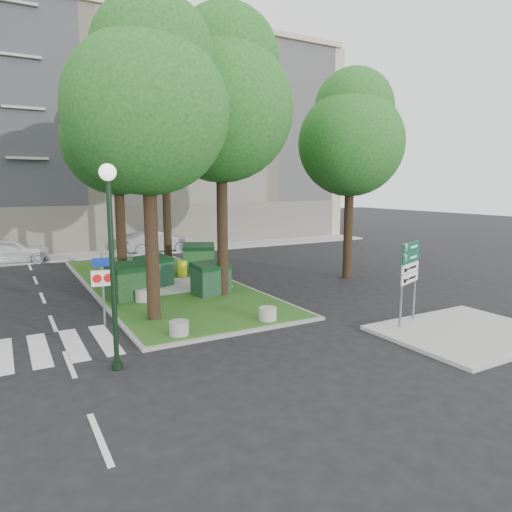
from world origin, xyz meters
TOP-DOWN VIEW (x-y plane):
  - ground at (0.00, 0.00)m, footprint 120.00×120.00m
  - median_island at (0.50, 8.00)m, footprint 6.00×16.00m
  - median_kerb at (0.50, 8.00)m, footprint 6.30×16.30m
  - sidewalk_corner at (6.50, -3.50)m, footprint 5.00×4.00m
  - building_sidewalk at (0.00, 18.50)m, footprint 42.00×3.00m
  - zebra_crossing at (-3.75, 1.50)m, footprint 5.00×3.00m
  - apartment_building at (0.00, 26.00)m, footprint 41.00×12.00m
  - tree_median_near_left at (-1.41, 2.56)m, footprint 5.20×5.20m
  - tree_median_near_right at (2.09, 4.56)m, footprint 5.60×5.60m
  - tree_median_mid at (-0.91, 9.06)m, footprint 4.80×4.80m
  - tree_median_far at (2.29, 12.06)m, footprint 5.80×5.80m
  - tree_street_right at (9.09, 5.06)m, footprint 5.00×5.00m
  - dumpster_a at (-1.61, 5.60)m, footprint 1.70×1.31m
  - dumpster_b at (-0.01, 7.33)m, footprint 1.78×1.57m
  - dumpster_c at (1.59, 4.78)m, footprint 1.60×1.24m
  - dumpster_d at (3.00, 9.52)m, footprint 1.92×1.66m
  - bollard_left at (-1.34, 0.50)m, footprint 0.58×0.58m
  - bollard_right at (1.75, 0.50)m, footprint 0.59×0.59m
  - bollard_mid at (-1.16, 5.00)m, footprint 0.63×0.63m
  - litter_bin at (1.86, 8.84)m, footprint 0.44×0.44m
  - street_lamp at (-3.50, -0.95)m, footprint 0.40×0.40m
  - traffic_sign_pole at (-3.01, 3.00)m, footprint 0.71×0.14m
  - directional_sign at (5.53, -2.00)m, footprint 1.25×0.51m
  - car_white at (-5.56, 17.68)m, footprint 4.71×2.11m
  - car_silver at (3.50, 17.97)m, footprint 4.56×1.66m

SIDE VIEW (x-z plane):
  - ground at x=0.00m, z-range 0.00..0.00m
  - zebra_crossing at x=-3.75m, z-range 0.00..0.01m
  - median_kerb at x=0.50m, z-range 0.00..0.10m
  - median_island at x=0.50m, z-range 0.00..0.12m
  - sidewalk_corner at x=6.50m, z-range 0.00..0.12m
  - building_sidewalk at x=0.00m, z-range 0.00..0.12m
  - bollard_left at x=-1.34m, z-range 0.12..0.54m
  - bollard_right at x=1.75m, z-range 0.12..0.54m
  - bollard_mid at x=-1.16m, z-range 0.12..0.57m
  - litter_bin at x=1.86m, z-range 0.12..0.89m
  - car_silver at x=3.50m, z-range 0.00..1.49m
  - dumpster_c at x=1.59m, z-range 0.09..1.44m
  - dumpster_b at x=-0.01m, z-range 0.09..1.47m
  - car_white at x=-5.56m, z-range 0.00..1.57m
  - dumpster_a at x=-1.61m, z-range 0.09..1.53m
  - dumpster_d at x=3.00m, z-range 0.09..1.59m
  - traffic_sign_pole at x=-3.01m, z-range 0.34..2.72m
  - directional_sign at x=5.53m, z-range 0.55..3.20m
  - street_lamp at x=-3.50m, z-range 0.65..5.71m
  - tree_median_mid at x=-0.91m, z-range 1.98..11.97m
  - tree_street_right at x=9.09m, z-range 1.95..12.02m
  - tree_median_near_left at x=-1.41m, z-range 2.05..12.58m
  - tree_median_near_right at x=2.09m, z-range 2.26..13.72m
  - apartment_building at x=0.00m, z-range 0.00..16.00m
  - tree_median_far at x=2.29m, z-range 2.36..14.28m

